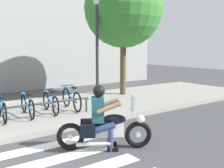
# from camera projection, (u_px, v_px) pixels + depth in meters

# --- Properties ---
(crosswalk_stripe_3) EXTENTS (2.80, 0.40, 0.01)m
(crosswalk_stripe_3) POSITION_uv_depth(u_px,v_px,m) (54.00, 160.00, 5.27)
(crosswalk_stripe_3) COLOR white
(crosswalk_stripe_3) RESTS_ON ground
(crosswalk_stripe_4) EXTENTS (2.80, 0.40, 0.01)m
(crosswalk_stripe_4) POSITION_uv_depth(u_px,v_px,m) (39.00, 148.00, 5.91)
(crosswalk_stripe_4) COLOR white
(crosswalk_stripe_4) RESTS_ON ground
(motorcycle) EXTENTS (1.85, 1.17, 1.19)m
(motorcycle) POSITION_uv_depth(u_px,v_px,m) (105.00, 129.00, 5.82)
(motorcycle) COLOR black
(motorcycle) RESTS_ON ground
(rider) EXTENTS (0.77, 0.72, 1.42)m
(rider) POSITION_uv_depth(u_px,v_px,m) (101.00, 113.00, 5.76)
(rider) COLOR #1E4C59
(rider) RESTS_ON ground
(bicycle_4) EXTENTS (0.48, 1.61, 0.72)m
(bicycle_4) POSITION_uv_depth(u_px,v_px,m) (2.00, 108.00, 7.64)
(bicycle_4) COLOR black
(bicycle_4) RESTS_ON sidewalk
(bicycle_5) EXTENTS (0.48, 1.61, 0.72)m
(bicycle_5) POSITION_uv_depth(u_px,v_px,m) (27.00, 105.00, 8.07)
(bicycle_5) COLOR black
(bicycle_5) RESTS_ON sidewalk
(bicycle_6) EXTENTS (0.48, 1.56, 0.73)m
(bicycle_6) POSITION_uv_depth(u_px,v_px,m) (51.00, 102.00, 8.50)
(bicycle_6) COLOR black
(bicycle_6) RESTS_ON sidewalk
(bicycle_7) EXTENTS (0.48, 1.62, 0.79)m
(bicycle_7) POSITION_uv_depth(u_px,v_px,m) (71.00, 99.00, 8.92)
(bicycle_7) COLOR black
(bicycle_7) RESTS_ON sidewalk
(street_lamp) EXTENTS (0.28, 0.28, 4.10)m
(street_lamp) POSITION_uv_depth(u_px,v_px,m) (97.00, 40.00, 10.34)
(street_lamp) COLOR #2D2D33
(street_lamp) RESTS_ON ground
(tree_near_rack) EXTENTS (3.37, 3.37, 5.56)m
(tree_near_rack) POSITION_uv_depth(u_px,v_px,m) (123.00, 9.00, 11.41)
(tree_near_rack) COLOR brown
(tree_near_rack) RESTS_ON ground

